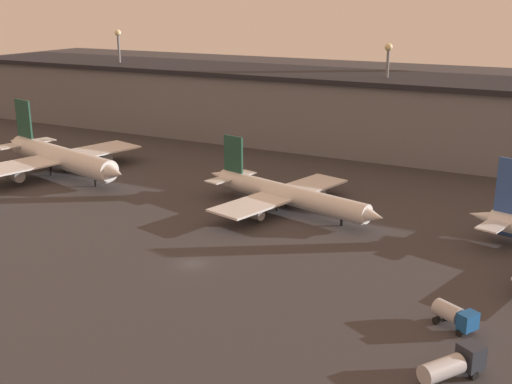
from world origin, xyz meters
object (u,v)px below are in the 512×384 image
Objects in this scene: airplane_0 at (60,158)px; airplane_1 at (287,194)px; service_vehicle_4 at (453,365)px; service_vehicle_0 at (454,315)px.

airplane_0 is 1.11× the size of airplane_1.
airplane_0 is at bearing -164.33° from airplane_1.
service_vehicle_0 is at bearing 43.24° from service_vehicle_4.
service_vehicle_0 is at bearing -25.55° from airplane_1.
airplane_1 is 54.28m from service_vehicle_4.
airplane_0 is 7.71× the size of service_vehicle_0.
airplane_1 is (51.99, 1.03, -0.90)m from airplane_0.
airplane_1 reaches higher than service_vehicle_0.
airplane_0 reaches higher than service_vehicle_0.
airplane_0 is 96.91m from service_vehicle_4.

